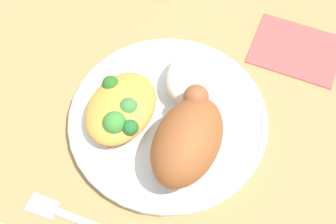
{
  "coord_description": "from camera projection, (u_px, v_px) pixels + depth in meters",
  "views": [
    {
      "loc": [
        -0.25,
        -0.12,
        0.5
      ],
      "look_at": [
        0.0,
        0.0,
        0.03
      ],
      "focal_mm": 49.35,
      "sensor_mm": 36.0,
      "label": 1
    }
  ],
  "objects": [
    {
      "name": "ground_plane",
      "position": [
        168.0,
        122.0,
        0.57
      ],
      "size": [
        2.0,
        2.0,
        0.0
      ],
      "primitive_type": "plane",
      "color": "#A47F4C"
    },
    {
      "name": "plate",
      "position": [
        168.0,
        119.0,
        0.57
      ],
      "size": [
        0.24,
        0.24,
        0.02
      ],
      "color": "white",
      "rests_on": "ground_plane"
    },
    {
      "name": "roasted_chicken",
      "position": [
        188.0,
        140.0,
        0.5
      ],
      "size": [
        0.12,
        0.07,
        0.07
      ],
      "color": "#965228",
      "rests_on": "plate"
    },
    {
      "name": "rice_pile",
      "position": [
        196.0,
        76.0,
        0.56
      ],
      "size": [
        0.09,
        0.07,
        0.04
      ],
      "primitive_type": "ellipsoid",
      "color": "silver",
      "rests_on": "plate"
    },
    {
      "name": "mac_cheese_with_broccoli",
      "position": [
        121.0,
        108.0,
        0.55
      ],
      "size": [
        0.1,
        0.08,
        0.04
      ],
      "color": "gold",
      "rests_on": "plate"
    },
    {
      "name": "fork",
      "position": [
        78.0,
        220.0,
        0.51
      ],
      "size": [
        0.02,
        0.14,
        0.01
      ],
      "color": "#B2B2B7",
      "rests_on": "ground_plane"
    },
    {
      "name": "napkin",
      "position": [
        296.0,
        49.0,
        0.63
      ],
      "size": [
        0.1,
        0.12,
        0.0
      ],
      "primitive_type": "cube",
      "rotation": [
        0.0,
        0.0,
        0.05
      ],
      "color": "#DB4C47",
      "rests_on": "ground_plane"
    }
  ]
}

